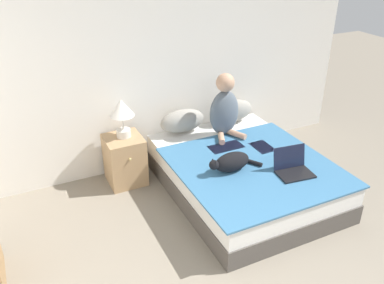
{
  "coord_description": "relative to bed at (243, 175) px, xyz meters",
  "views": [
    {
      "loc": [
        -1.53,
        -0.65,
        2.66
      ],
      "look_at": [
        -0.0,
        2.52,
        0.8
      ],
      "focal_mm": 38.0,
      "sensor_mm": 36.0,
      "label": 1
    }
  ],
  "objects": [
    {
      "name": "laptop_open",
      "position": [
        0.28,
        -0.47,
        0.28
      ],
      "size": [
        0.39,
        0.33,
        0.25
      ],
      "rotation": [
        0.0,
        0.0,
        -0.12
      ],
      "color": "black",
      "rests_on": "bed"
    },
    {
      "name": "table_lamp",
      "position": [
        -1.1,
        0.82,
        0.66
      ],
      "size": [
        0.27,
        0.27,
        0.45
      ],
      "color": "beige",
      "rests_on": "nightstand"
    },
    {
      "name": "pillow_near",
      "position": [
        -0.35,
        0.87,
        0.37
      ],
      "size": [
        0.56,
        0.23,
        0.29
      ],
      "color": "gray",
      "rests_on": "bed"
    },
    {
      "name": "pillow_far",
      "position": [
        0.35,
        0.87,
        0.37
      ],
      "size": [
        0.56,
        0.23,
        0.29
      ],
      "color": "gray",
      "rests_on": "bed"
    },
    {
      "name": "cat_tabby",
      "position": [
        -0.27,
        -0.16,
        0.33
      ],
      "size": [
        0.6,
        0.22,
        0.2
      ],
      "rotation": [
        0.0,
        0.0,
        -3.1
      ],
      "color": "black",
      "rests_on": "bed"
    },
    {
      "name": "nightstand",
      "position": [
        -1.12,
        0.79,
        0.06
      ],
      "size": [
        0.42,
        0.45,
        0.57
      ],
      "color": "tan",
      "rests_on": "ground_plane"
    },
    {
      "name": "person_sitting",
      "position": [
        0.07,
        0.59,
        0.56
      ],
      "size": [
        0.38,
        0.37,
        0.76
      ],
      "color": "slate",
      "rests_on": "bed"
    },
    {
      "name": "wall_back",
      "position": [
        -0.64,
        1.08,
        1.05
      ],
      "size": [
        5.36,
        0.05,
        2.55
      ],
      "color": "silver",
      "rests_on": "ground_plane"
    },
    {
      "name": "bed",
      "position": [
        0.0,
        0.0,
        0.0
      ],
      "size": [
        1.6,
        2.01,
        0.45
      ],
      "color": "#4C4742",
      "rests_on": "ground_plane"
    }
  ]
}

